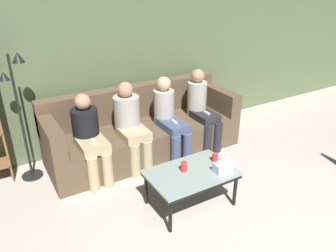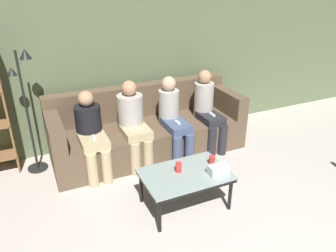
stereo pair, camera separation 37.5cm
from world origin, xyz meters
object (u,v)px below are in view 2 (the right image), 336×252
at_px(cup_near_left, 212,160).
at_px(seated_person_mid_right, 173,116).
at_px(couch, 148,130).
at_px(coffee_table, 185,177).
at_px(cup_near_right, 178,167).
at_px(standing_lamp, 26,100).
at_px(seated_person_right_end, 207,109).
at_px(seated_person_mid_left, 133,121).
at_px(tissue_box, 218,169).
at_px(seated_person_left_end, 91,131).

relative_size(cup_near_left, seated_person_mid_right, 0.09).
distance_m(couch, coffee_table, 1.36).
relative_size(cup_near_right, standing_lamp, 0.07).
bearing_deg(seated_person_right_end, couch, 164.75).
distance_m(standing_lamp, seated_person_mid_left, 1.35).
bearing_deg(seated_person_mid_left, cup_near_left, -63.12).
xyz_separation_m(cup_near_left, standing_lamp, (-1.80, 1.47, 0.51)).
distance_m(coffee_table, tissue_box, 0.37).
xyz_separation_m(coffee_table, cup_near_left, (0.36, 0.05, 0.09)).
bearing_deg(seated_person_right_end, cup_near_left, -118.14).
height_order(cup_near_right, tissue_box, tissue_box).
relative_size(cup_near_right, seated_person_mid_left, 0.10).
relative_size(couch, seated_person_right_end, 2.36).
xyz_separation_m(cup_near_right, seated_person_right_end, (0.99, 1.07, 0.13)).
xyz_separation_m(cup_near_right, seated_person_left_end, (-0.71, 1.07, 0.11)).
bearing_deg(standing_lamp, seated_person_mid_right, -12.79).
height_order(standing_lamp, seated_person_mid_right, standing_lamp).
height_order(seated_person_mid_right, seated_person_right_end, seated_person_right_end).
xyz_separation_m(cup_near_left, seated_person_mid_left, (-0.56, 1.10, 0.14)).
height_order(coffee_table, seated_person_right_end, seated_person_right_end).
relative_size(coffee_table, cup_near_left, 9.35).
xyz_separation_m(couch, tissue_box, (0.24, -1.51, 0.14)).
xyz_separation_m(cup_near_right, seated_person_mid_right, (0.43, 1.05, 0.12)).
bearing_deg(tissue_box, seated_person_mid_right, 87.81).
bearing_deg(seated_person_right_end, seated_person_mid_right, -178.05).
bearing_deg(cup_near_right, seated_person_left_end, 123.56).
relative_size(cup_near_right, seated_person_left_end, 0.10).
bearing_deg(couch, cup_near_right, -96.28).
height_order(couch, seated_person_right_end, seated_person_right_end).
relative_size(seated_person_left_end, seated_person_right_end, 0.94).
xyz_separation_m(standing_lamp, seated_person_mid_right, (1.81, -0.41, -0.39)).
distance_m(seated_person_left_end, seated_person_mid_right, 1.14).
bearing_deg(seated_person_left_end, cup_near_right, -56.44).
bearing_deg(coffee_table, cup_near_right, 132.48).
relative_size(tissue_box, seated_person_mid_right, 0.19).
xyz_separation_m(couch, coffee_table, (-0.09, -1.36, 0.05)).
distance_m(couch, seated_person_right_end, 0.92).
bearing_deg(seated_person_left_end, cup_near_left, -43.77).
bearing_deg(couch, coffee_table, -93.69).
height_order(coffee_table, standing_lamp, standing_lamp).
distance_m(seated_person_left_end, seated_person_mid_left, 0.57).
bearing_deg(cup_near_left, seated_person_left_end, 136.23).
distance_m(cup_near_right, seated_person_left_end, 1.29).
xyz_separation_m(coffee_table, standing_lamp, (-1.44, 1.52, 0.60)).
xyz_separation_m(couch, seated_person_right_end, (0.85, -0.23, 0.28)).
distance_m(couch, cup_near_left, 1.35).
distance_m(seated_person_mid_left, seated_person_mid_right, 0.57).
height_order(standing_lamp, seated_person_right_end, standing_lamp).
bearing_deg(standing_lamp, seated_person_right_end, -9.35).
bearing_deg(coffee_table, cup_near_left, 7.73).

